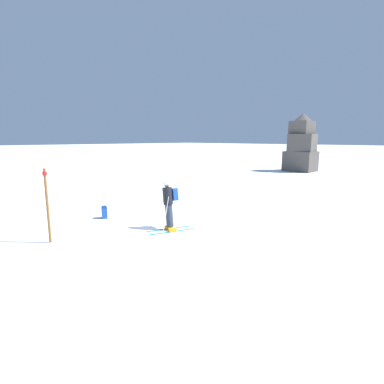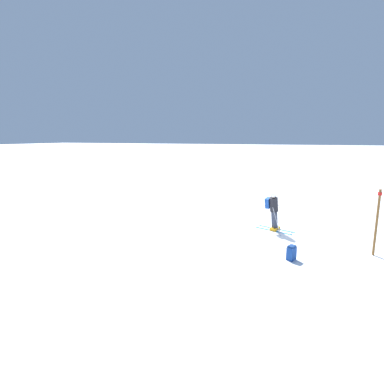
{
  "view_description": "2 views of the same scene",
  "coord_description": "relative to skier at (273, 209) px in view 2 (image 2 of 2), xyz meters",
  "views": [
    {
      "loc": [
        8.53,
        -6.74,
        3.21
      ],
      "look_at": [
        -0.49,
        2.49,
        0.89
      ],
      "focal_mm": 28.0,
      "sensor_mm": 36.0,
      "label": 1
    },
    {
      "loc": [
        -12.26,
        -0.88,
        4.05
      ],
      "look_at": [
        0.5,
        3.75,
        1.54
      ],
      "focal_mm": 28.0,
      "sensor_mm": 36.0,
      "label": 2
    }
  ],
  "objects": [
    {
      "name": "ground_plane",
      "position": [
        -0.71,
        -0.09,
        -0.99
      ],
      "size": [
        300.0,
        300.0,
        0.0
      ],
      "primitive_type": "plane",
      "color": "white"
    },
    {
      "name": "skier",
      "position": [
        0.0,
        0.0,
        0.0
      ],
      "size": [
        1.3,
        1.73,
        1.79
      ],
      "rotation": [
        0.0,
        0.0,
        -0.35
      ],
      "color": "#1E7AC6",
      "rests_on": "ground"
    },
    {
      "name": "spare_backpack",
      "position": [
        -2.98,
        -0.88,
        -0.74
      ],
      "size": [
        0.37,
        0.33,
        0.5
      ],
      "rotation": [
        0.0,
        0.0,
        5.81
      ],
      "color": "#194293",
      "rests_on": "ground"
    },
    {
      "name": "trail_marker",
      "position": [
        -1.59,
        -3.54,
        0.27
      ],
      "size": [
        0.13,
        0.13,
        2.32
      ],
      "color": "brown",
      "rests_on": "ground"
    }
  ]
}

